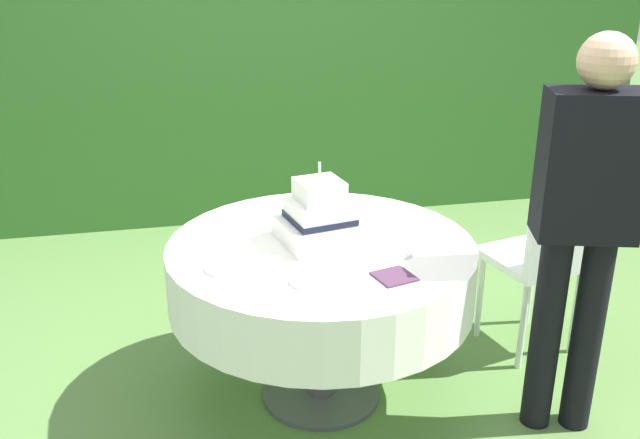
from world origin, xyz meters
The scene contains 11 objects.
ground_plane centered at (0.00, 0.00, 0.00)m, with size 20.00×20.00×0.00m, color #547A3D.
foliage_hedge centered at (0.00, 2.39, 1.12)m, with size 5.68×0.47×2.24m, color #336628.
cake_table centered at (0.00, 0.00, 0.60)m, with size 1.26×1.26×0.73m.
wedding_cake centered at (0.00, 0.04, 0.83)m, with size 0.36×0.36×0.34m.
serving_plate_near centered at (0.32, 0.01, 0.74)m, with size 0.13×0.13×0.01m, color white.
serving_plate_far centered at (0.27, -0.15, 0.74)m, with size 0.14×0.14×0.01m, color white.
serving_plate_left centered at (-0.41, -0.16, 0.74)m, with size 0.14×0.14×0.01m, color white.
serving_plate_right centered at (-0.13, -0.33, 0.74)m, with size 0.12×0.12×0.01m, color white.
napkin_stack centered at (0.20, -0.36, 0.74)m, with size 0.13×0.13×0.01m, color #4C2D47.
garden_chair centered at (1.09, 0.13, 0.54)m, with size 0.48×0.48×0.89m.
standing_person centered at (0.92, -0.39, 0.93)m, with size 0.40×0.29×1.60m.
Camera 1 is at (-0.55, -2.58, 1.89)m, focal length 39.75 mm.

